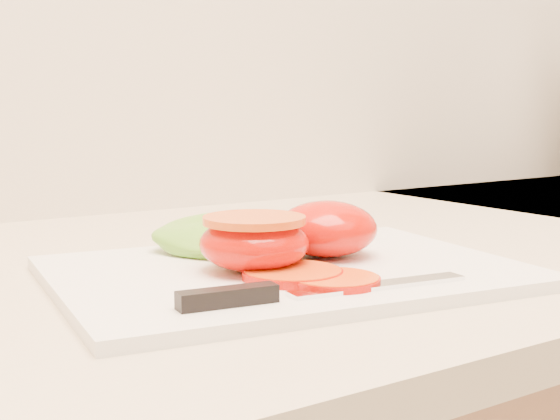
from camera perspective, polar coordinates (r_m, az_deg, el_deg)
cutting_board at (r=0.63m, az=0.51°, el=-4.58°), size 0.40×0.32×0.01m
tomato_half_dome at (r=0.67m, az=3.44°, el=-1.36°), size 0.09×0.09×0.05m
tomato_half_cut at (r=0.61m, az=-1.89°, el=-2.28°), size 0.09×0.09×0.04m
tomato_slice_0 at (r=0.59m, az=0.92°, el=-4.69°), size 0.07×0.07×0.01m
tomato_slice_1 at (r=0.57m, az=4.00°, el=-5.14°), size 0.07×0.07×0.01m
lettuce_leaf_0 at (r=0.69m, az=-3.43°, el=-1.95°), size 0.17×0.17×0.03m
knife at (r=0.53m, az=0.77°, el=-6.02°), size 0.22×0.05×0.01m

